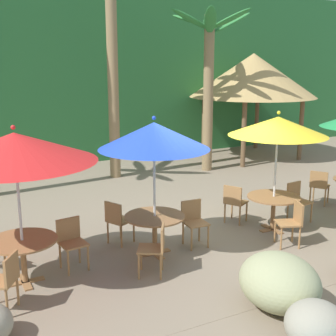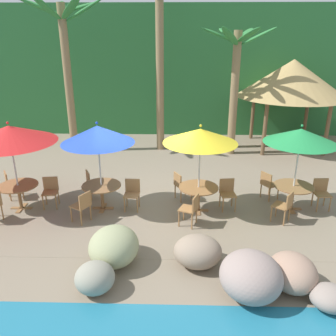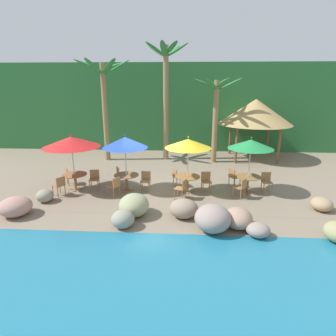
# 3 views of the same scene
# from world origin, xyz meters

# --- Properties ---
(ground_plane) EXTENTS (120.00, 120.00, 0.00)m
(ground_plane) POSITION_xyz_m (0.00, 0.00, 0.00)
(ground_plane) COLOR gray
(terrace_deck) EXTENTS (18.00, 5.20, 0.01)m
(terrace_deck) POSITION_xyz_m (0.00, 0.00, 0.00)
(terrace_deck) COLOR gray
(terrace_deck) RESTS_ON ground
(foliage_backdrop) EXTENTS (28.00, 2.40, 6.00)m
(foliage_backdrop) POSITION_xyz_m (0.00, 9.00, 3.00)
(foliage_backdrop) COLOR #286633
(foliage_backdrop) RESTS_ON ground
(rock_seawall) EXTENTS (16.73, 3.23, 0.95)m
(rock_seawall) POSITION_xyz_m (-0.04, -3.17, 0.37)
(rock_seawall) COLOR tan
(rock_seawall) RESTS_ON ground
(umbrella_red) EXTENTS (2.48, 2.48, 2.56)m
(umbrella_red) POSITION_xyz_m (-3.56, -0.27, 2.22)
(umbrella_red) COLOR silver
(umbrella_red) RESTS_ON ground
(dining_table_red) EXTENTS (1.10, 1.10, 0.74)m
(dining_table_red) POSITION_xyz_m (-3.56, -0.27, 0.61)
(dining_table_red) COLOR olive
(dining_table_red) RESTS_ON ground
(chair_red_seaward) EXTENTS (0.47, 0.48, 0.87)m
(chair_red_seaward) POSITION_xyz_m (-2.73, -0.07, 0.51)
(chair_red_seaward) COLOR #9E7042
(chair_red_seaward) RESTS_ON ground
(chair_red_inland) EXTENTS (0.59, 0.58, 0.87)m
(chair_red_inland) POSITION_xyz_m (-4.10, 0.40, 0.51)
(chair_red_inland) COLOR #9E7042
(chair_red_inland) RESTS_ON ground
(umbrella_blue) EXTENTS (1.97, 1.97, 2.56)m
(umbrella_blue) POSITION_xyz_m (-1.22, -0.21, 2.21)
(umbrella_blue) COLOR silver
(umbrella_blue) RESTS_ON ground
(dining_table_blue) EXTENTS (1.10, 1.10, 0.74)m
(dining_table_blue) POSITION_xyz_m (-1.22, -0.21, 0.61)
(dining_table_blue) COLOR olive
(dining_table_blue) RESTS_ON ground
(chair_blue_seaward) EXTENTS (0.44, 0.45, 0.87)m
(chair_blue_seaward) POSITION_xyz_m (-0.36, -0.16, 0.51)
(chair_blue_seaward) COLOR #9E7042
(chair_blue_seaward) RESTS_ON ground
(chair_blue_inland) EXTENTS (0.57, 0.56, 0.87)m
(chair_blue_inland) POSITION_xyz_m (-1.67, 0.52, 0.51)
(chair_blue_inland) COLOR #9E7042
(chair_blue_inland) RESTS_ON ground
(chair_blue_left) EXTENTS (0.58, 0.58, 0.87)m
(chair_blue_left) POSITION_xyz_m (-1.57, -0.99, 0.51)
(chair_blue_left) COLOR #9E7042
(chair_blue_left) RESTS_ON ground
(umbrella_yellow) EXTENTS (1.99, 1.99, 2.51)m
(umbrella_yellow) POSITION_xyz_m (1.51, -0.26, 2.20)
(umbrella_yellow) COLOR silver
(umbrella_yellow) RESTS_ON ground
(dining_table_yellow) EXTENTS (1.10, 1.10, 0.74)m
(dining_table_yellow) POSITION_xyz_m (1.51, -0.26, 0.61)
(dining_table_yellow) COLOR olive
(dining_table_yellow) RESTS_ON ground
(chair_yellow_seaward) EXTENTS (0.47, 0.48, 0.87)m
(chair_yellow_seaward) POSITION_xyz_m (2.34, -0.07, 0.51)
(chair_yellow_seaward) COLOR #9E7042
(chair_yellow_seaward) RESTS_ON ground
(chair_yellow_inland) EXTENTS (0.58, 0.57, 0.87)m
(chair_yellow_inland) POSITION_xyz_m (1.02, 0.44, 0.51)
(chair_yellow_inland) COLOR #9E7042
(chair_yellow_inland) RESTS_ON ground
(chair_yellow_left) EXTENTS (0.55, 0.55, 0.87)m
(chair_yellow_left) POSITION_xyz_m (1.28, -1.09, 0.51)
(chair_yellow_left) COLOR #9E7042
(chair_yellow_left) RESTS_ON ground
(umbrella_green) EXTENTS (1.94, 1.94, 2.49)m
(umbrella_green) POSITION_xyz_m (4.17, -0.11, 2.18)
(umbrella_green) COLOR silver
(umbrella_green) RESTS_ON ground
(dining_table_green) EXTENTS (1.10, 1.10, 0.74)m
(dining_table_green) POSITION_xyz_m (4.17, -0.11, 0.61)
(dining_table_green) COLOR olive
(dining_table_green) RESTS_ON ground
(chair_green_seaward) EXTENTS (0.44, 0.45, 0.87)m
(chair_green_seaward) POSITION_xyz_m (5.02, 0.03, 0.51)
(chair_green_seaward) COLOR #9E7042
(chair_green_seaward) RESTS_ON ground
(chair_green_inland) EXTENTS (0.59, 0.58, 0.87)m
(chair_green_inland) POSITION_xyz_m (3.64, 0.56, 0.51)
(chair_green_inland) COLOR #9E7042
(chair_green_inland) RESTS_ON ground
(chair_green_left) EXTENTS (0.59, 0.59, 0.87)m
(chair_green_left) POSITION_xyz_m (3.74, -0.85, 0.51)
(chair_green_left) COLOR #9E7042
(chair_green_left) RESTS_ON ground
(palm_tree_nearest) EXTENTS (3.21, 3.21, 6.02)m
(palm_tree_nearest) POSITION_xyz_m (-3.49, 5.10, 4.15)
(palm_tree_nearest) COLOR olive
(palm_tree_nearest) RESTS_ON ground
(palm_tree_second) EXTENTS (2.60, 2.73, 6.91)m
(palm_tree_second) POSITION_xyz_m (0.18, 5.46, 4.58)
(palm_tree_second) COLOR olive
(palm_tree_second) RESTS_ON ground
(palm_tree_third) EXTENTS (2.90, 2.84, 4.99)m
(palm_tree_third) POSITION_xyz_m (3.14, 4.92, 3.39)
(palm_tree_third) COLOR olive
(palm_tree_third) RESTS_ON ground
(palapa_hut) EXTENTS (4.55, 4.55, 3.73)m
(palapa_hut) POSITION_xyz_m (5.70, 6.00, 2.95)
(palapa_hut) COLOR brown
(palapa_hut) RESTS_ON ground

